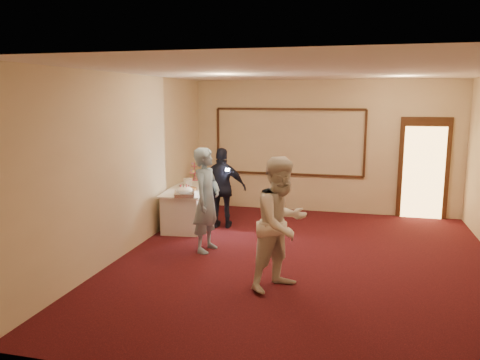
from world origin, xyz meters
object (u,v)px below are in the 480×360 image
buffet_table (191,205)px  man (207,200)px  cupcake_stand (195,173)px  plate_stack_a (188,182)px  guest (223,188)px  plate_stack_b (203,180)px  tart (190,189)px  pavlova_tray (184,191)px  woman (281,224)px

buffet_table → man: (0.89, -1.63, 0.51)m
man → cupcake_stand: bearing=32.1°
plate_stack_a → man: 2.00m
buffet_table → guest: guest is taller
plate_stack_a → man: bearing=-60.6°
plate_stack_a → buffet_table: bearing=-48.6°
buffet_table → plate_stack_b: (0.14, 0.41, 0.46)m
tart → plate_stack_b: bearing=88.2°
pavlova_tray → cupcake_stand: cupcake_stand is taller
guest → woman: bearing=115.4°
woman → guest: 3.21m
buffet_table → plate_stack_b: 0.63m
plate_stack_b → man: size_ratio=0.10×
guest → plate_stack_a: bearing=-22.6°
cupcake_stand → woman: (2.59, -3.76, -0.00)m
cupcake_stand → guest: guest is taller
buffet_table → guest: bearing=-11.6°
pavlova_tray → guest: 0.88m
cupcake_stand → woman: bearing=-55.5°
cupcake_stand → man: 2.71m
pavlova_tray → woman: 3.02m
plate_stack_a → pavlova_tray: bearing=-73.6°
plate_stack_b → guest: bearing=-43.3°
buffet_table → plate_stack_b: plate_stack_b is taller
woman → man: bearing=85.7°
man → plate_stack_a: bearing=37.6°
cupcake_stand → plate_stack_b: 0.57m
pavlova_tray → man: bearing=-48.5°
buffet_table → cupcake_stand: bearing=104.1°
pavlova_tray → guest: bearing=51.0°
man → guest: size_ratio=1.10×
cupcake_stand → woman: size_ratio=0.23×
plate_stack_a → plate_stack_b: 0.38m
guest → plate_stack_b: bearing=-48.6°
pavlova_tray → woman: woman is taller
buffet_table → guest: 0.87m
cupcake_stand → man: (1.10, -2.48, -0.03)m
cupcake_stand → plate_stack_a: 0.75m
buffet_table → plate_stack_a: 0.49m
pavlova_tray → man: man is taller
buffet_table → man: bearing=-61.5°
woman → plate_stack_a: bearing=75.6°
plate_stack_a → woman: bearing=-50.7°
pavlova_tray → tart: 0.47m
woman → plate_stack_b: bearing=70.3°
plate_stack_a → plate_stack_b: size_ratio=1.04×
man → guest: (-0.15, 1.48, -0.08)m
pavlova_tray → guest: guest is taller
tart → man: bearing=-58.6°
cupcake_stand → plate_stack_a: size_ratio=2.21×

